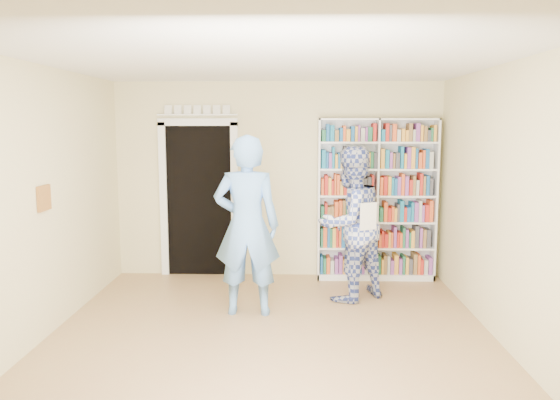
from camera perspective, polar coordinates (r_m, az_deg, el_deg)
name	(u,v)px	position (r m, az deg, el deg)	size (l,w,h in m)	color
floor	(270,344)	(5.48, -1.08, -14.85)	(5.00, 5.00, 0.00)	#A77951
ceiling	(269,59)	(5.08, -1.16, 14.47)	(5.00, 5.00, 0.00)	white
wall_back	(278,180)	(7.59, -0.24, 2.10)	(4.50, 4.50, 0.00)	beige
wall_left	(33,206)	(5.68, -24.44, -0.59)	(5.00, 5.00, 0.00)	beige
wall_right	(512,208)	(5.49, 23.06, -0.79)	(5.00, 5.00, 0.00)	beige
bookshelf	(376,199)	(7.54, 10.03, 0.11)	(1.60, 0.30, 2.20)	white
doorway	(199,192)	(7.70, -8.45, 0.82)	(1.10, 0.08, 2.43)	black
wall_art	(44,198)	(5.84, -23.44, 0.18)	(0.03, 0.25, 0.25)	brown
man_blue	(247,226)	(6.06, -3.48, -2.69)	(0.73, 0.48, 2.01)	#679EE5
man_plaid	(350,224)	(6.61, 7.34, -2.50)	(0.91, 0.71, 1.86)	#2F3F91
paper_sheet	(368,216)	(6.35, 9.21, -1.70)	(0.22, 0.01, 0.32)	white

